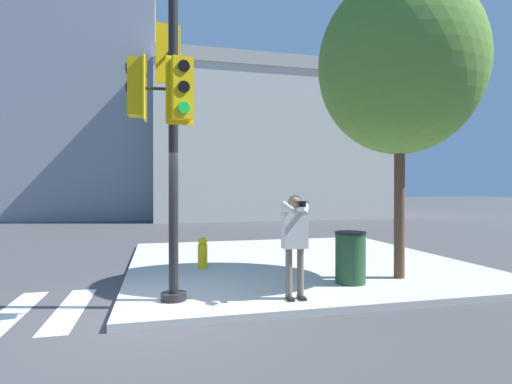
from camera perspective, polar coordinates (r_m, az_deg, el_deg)
The scene contains 9 objects.
ground_plane at distance 6.38m, azimuth -15.31°, elevation -17.09°, with size 160.00×160.00×0.00m, color #424244.
sidewalk_corner at distance 10.31m, azimuth 5.47°, elevation -9.94°, with size 8.00×8.00×0.12m.
traffic_signal_pole at distance 6.69m, azimuth -12.73°, elevation 11.64°, with size 1.02×1.46×5.06m.
person_photographer at distance 6.57m, azimuth 5.59°, elevation -6.34°, with size 0.50×0.53×1.69m.
street_tree at distance 8.90m, azimuth 19.85°, elevation 16.60°, with size 3.26×3.26×6.08m.
fire_hydrant at distance 9.20m, azimuth -7.64°, elevation -8.62°, with size 0.22×0.28×0.70m.
trash_bin at distance 7.90m, azimuth 13.34°, elevation -9.07°, with size 0.60×0.60×0.98m.
building_left at distance 32.89m, azimuth -30.25°, elevation 11.43°, with size 18.12×12.06×16.42m.
building_right at distance 29.42m, azimuth 0.91°, elevation 6.45°, with size 15.54×11.53×9.97m.
Camera 1 is at (0.18, -6.08, 1.92)m, focal length 28.00 mm.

